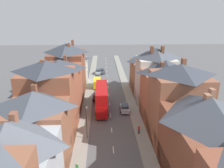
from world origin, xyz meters
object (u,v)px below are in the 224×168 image
at_px(car_near_blue, 98,72).
at_px(car_parked_right_a, 96,97).
at_px(car_near_silver, 125,108).
at_px(pedestrian_mid_left, 139,129).
at_px(car_mid_black, 102,71).
at_px(street_lamp, 87,121).
at_px(double_decker_bus_lead, 102,98).
at_px(pedestrian_near_right, 77,168).
at_px(delivery_van, 97,83).

height_order(car_near_blue, car_parked_right_a, car_near_blue).
relative_size(car_near_silver, pedestrian_mid_left, 2.45).
xyz_separation_m(car_mid_black, street_lamp, (-2.45, -41.87, 2.41)).
bearing_deg(street_lamp, double_decker_bus_lead, 77.88).
distance_m(car_parked_right_a, pedestrian_near_right, 25.87).
bearing_deg(pedestrian_mid_left, delivery_van, 106.75).
bearing_deg(pedestrian_mid_left, car_mid_black, 98.92).
xyz_separation_m(car_near_blue, street_lamp, (-1.15, -40.81, 2.40)).
height_order(pedestrian_near_right, pedestrian_mid_left, same).
relative_size(double_decker_bus_lead, pedestrian_near_right, 6.71).
bearing_deg(car_mid_black, car_near_silver, -81.20).
bearing_deg(car_mid_black, pedestrian_near_right, -93.62).
height_order(car_near_blue, pedestrian_mid_left, pedestrian_mid_left).
relative_size(double_decker_bus_lead, car_mid_black, 2.35).
xyz_separation_m(double_decker_bus_lead, car_near_silver, (4.91, -1.16, -1.99)).
xyz_separation_m(double_decker_bus_lead, car_parked_right_a, (-1.29, 5.81, -1.98)).
relative_size(delivery_van, pedestrian_near_right, 3.23).
height_order(delivery_van, street_lamp, street_lamp).
distance_m(pedestrian_mid_left, street_lamp, 9.20).
bearing_deg(double_decker_bus_lead, car_near_blue, 92.51).
bearing_deg(double_decker_bus_lead, street_lamp, -102.12).
relative_size(car_mid_black, pedestrian_mid_left, 2.85).
bearing_deg(pedestrian_near_right, car_near_blue, 87.80).
distance_m(double_decker_bus_lead, car_near_blue, 29.54).
bearing_deg(delivery_van, car_mid_black, 85.15).
relative_size(double_decker_bus_lead, pedestrian_mid_left, 6.71).
height_order(double_decker_bus_lead, car_near_blue, double_decker_bus_lead).
distance_m(car_parked_right_a, car_mid_black, 24.72).
relative_size(car_near_blue, car_mid_black, 0.91).
height_order(car_near_blue, car_near_silver, car_near_blue).
bearing_deg(pedestrian_near_right, street_lamp, 85.05).
distance_m(car_mid_black, street_lamp, 42.01).
height_order(car_near_silver, pedestrian_near_right, pedestrian_near_right).
height_order(car_near_blue, pedestrian_near_right, pedestrian_near_right).
height_order(car_parked_right_a, street_lamp, street_lamp).
distance_m(car_near_blue, delivery_van, 14.26).
height_order(double_decker_bus_lead, delivery_van, double_decker_bus_lead).
relative_size(car_near_silver, pedestrian_near_right, 2.45).
xyz_separation_m(car_near_blue, pedestrian_near_right, (-1.90, -49.43, 0.20)).
xyz_separation_m(car_mid_black, pedestrian_mid_left, (6.44, -41.02, 0.21)).
distance_m(car_near_blue, pedestrian_near_right, 49.47).
height_order(double_decker_bus_lead, pedestrian_mid_left, double_decker_bus_lead).
xyz_separation_m(car_near_silver, pedestrian_near_right, (-8.10, -18.83, 0.20)).
xyz_separation_m(delivery_van, pedestrian_near_right, (-1.90, -35.18, -0.30)).
height_order(car_mid_black, delivery_van, delivery_van).
distance_m(car_near_silver, street_lamp, 12.81).
distance_m(delivery_van, pedestrian_near_right, 35.23).
height_order(double_decker_bus_lead, street_lamp, street_lamp).
relative_size(car_parked_right_a, pedestrian_near_right, 2.61).
bearing_deg(car_mid_black, street_lamp, -93.35).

